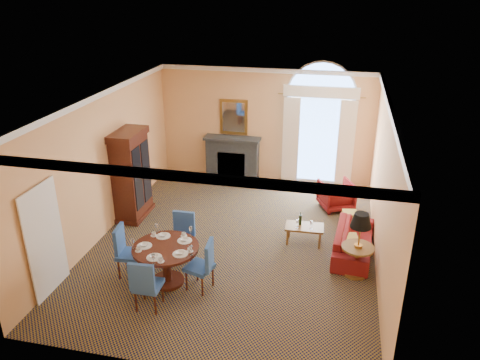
% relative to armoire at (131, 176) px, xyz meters
% --- Properties ---
extents(ground, '(7.50, 7.50, 0.00)m').
position_rel_armoire_xyz_m(ground, '(2.72, -0.74, -1.05)').
color(ground, '#111435').
rests_on(ground, ground).
extents(room_envelope, '(6.04, 7.52, 3.45)m').
position_rel_armoire_xyz_m(room_envelope, '(2.69, -0.07, 1.46)').
color(room_envelope, '#FFBC79').
rests_on(room_envelope, ground).
extents(armoire, '(0.62, 1.11, 2.17)m').
position_rel_armoire_xyz_m(armoire, '(0.00, 0.00, 0.00)').
color(armoire, '#37150C').
rests_on(armoire, ground).
extents(dining_table, '(1.26, 1.26, 0.99)m').
position_rel_armoire_xyz_m(dining_table, '(1.79, -2.46, -0.46)').
color(dining_table, '#37150C').
rests_on(dining_table, ground).
extents(dining_chair_north, '(0.57, 0.57, 1.02)m').
position_rel_armoire_xyz_m(dining_chair_north, '(1.81, -1.56, -0.46)').
color(dining_chair_north, '#27529C').
rests_on(dining_chair_north, ground).
extents(dining_chair_south, '(0.47, 0.49, 1.02)m').
position_rel_armoire_xyz_m(dining_chair_south, '(1.74, -3.33, -0.46)').
color(dining_chair_south, '#27529C').
rests_on(dining_chair_south, ground).
extents(dining_chair_east, '(0.57, 0.57, 1.02)m').
position_rel_armoire_xyz_m(dining_chair_east, '(2.55, -2.51, -0.46)').
color(dining_chair_east, '#27529C').
rests_on(dining_chair_east, ground).
extents(dining_chair_west, '(0.51, 0.49, 1.02)m').
position_rel_armoire_xyz_m(dining_chair_west, '(0.90, -2.36, -0.46)').
color(dining_chair_west, '#27529C').
rests_on(dining_chair_west, ground).
extents(sofa, '(0.90, 1.96, 0.56)m').
position_rel_armoire_xyz_m(sofa, '(5.27, -0.58, -0.77)').
color(sofa, maroon).
rests_on(sofa, ground).
extents(armchair, '(1.03, 1.04, 0.72)m').
position_rel_armoire_xyz_m(armchair, '(4.83, 1.49, -0.69)').
color(armchair, maroon).
rests_on(armchair, ground).
extents(coffee_table, '(0.84, 0.48, 0.73)m').
position_rel_armoire_xyz_m(coffee_table, '(4.20, -0.43, -0.65)').
color(coffee_table, brown).
rests_on(coffee_table, ground).
extents(side_table, '(0.63, 0.63, 1.32)m').
position_rel_armoire_xyz_m(side_table, '(5.32, -1.40, -0.20)').
color(side_table, brown).
rests_on(side_table, ground).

